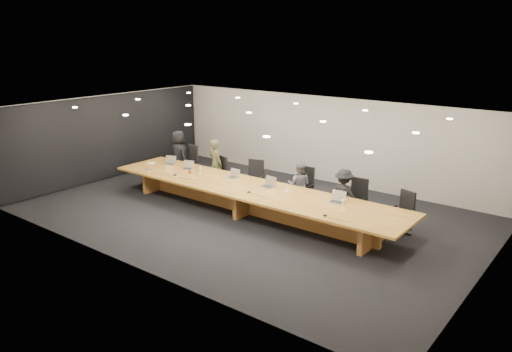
{
  "coord_description": "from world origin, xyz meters",
  "views": [
    {
      "loc": [
        7.99,
        -10.01,
        4.75
      ],
      "look_at": [
        0.0,
        0.3,
        1.0
      ],
      "focal_mm": 35.0,
      "sensor_mm": 36.0,
      "label": 1
    }
  ],
  "objects": [
    {
      "name": "amber_mug",
      "position": [
        -2.24,
        -0.01,
        0.81
      ],
      "size": [
        0.1,
        0.1,
        0.11
      ],
      "primitive_type": "cylinder",
      "rotation": [
        0.0,
        0.0,
        -0.11
      ],
      "color": "brown",
      "rests_on": "conference_table"
    },
    {
      "name": "water_bottle",
      "position": [
        -1.97,
        0.17,
        0.85
      ],
      "size": [
        0.08,
        0.08,
        0.19
      ],
      "primitive_type": "cylinder",
      "rotation": [
        0.0,
        0.0,
        0.31
      ],
      "color": "silver",
      "rests_on": "conference_table"
    },
    {
      "name": "av_box",
      "position": [
        -3.47,
        -0.52,
        0.77
      ],
      "size": [
        0.24,
        0.21,
        0.03
      ],
      "primitive_type": "cube",
      "rotation": [
        0.0,
        0.0,
        -0.36
      ],
      "color": "silver",
      "rests_on": "conference_table"
    },
    {
      "name": "person_c",
      "position": [
        0.79,
        1.24,
        0.66
      ],
      "size": [
        0.78,
        0.7,
        1.32
      ],
      "primitive_type": "imported",
      "rotation": [
        0.0,
        0.0,
        3.52
      ],
      "color": "#545456",
      "rests_on": "ground"
    },
    {
      "name": "chair_left",
      "position": [
        -2.21,
        1.18,
        0.52
      ],
      "size": [
        0.67,
        0.67,
        1.04
      ],
      "primitive_type": null,
      "rotation": [
        0.0,
        0.0,
        -0.32
      ],
      "color": "black",
      "rests_on": "ground"
    },
    {
      "name": "back_wall",
      "position": [
        0.0,
        4.0,
        1.4
      ],
      "size": [
        12.0,
        0.02,
        2.8
      ],
      "primitive_type": "cube",
      "color": "#AFAB9F",
      "rests_on": "ground"
    },
    {
      "name": "laptop_d",
      "position": [
        0.37,
        0.31,
        0.9
      ],
      "size": [
        0.41,
        0.33,
        0.29
      ],
      "primitive_type": null,
      "rotation": [
        0.0,
        0.0,
        -0.17
      ],
      "color": "tan",
      "rests_on": "conference_table"
    },
    {
      "name": "paper_cup_near",
      "position": [
        1.12,
        0.15,
        0.8
      ],
      "size": [
        0.09,
        0.09,
        0.09
      ],
      "primitive_type": "cone",
      "rotation": [
        0.0,
        0.0,
        -0.28
      ],
      "color": "white",
      "rests_on": "conference_table"
    },
    {
      "name": "chair_far_left",
      "position": [
        -3.64,
        1.26,
        0.6
      ],
      "size": [
        0.67,
        0.67,
        1.2
      ],
      "primitive_type": null,
      "rotation": [
        0.0,
        0.0,
        -0.11
      ],
      "color": "black",
      "rests_on": "ground"
    },
    {
      "name": "mic_left",
      "position": [
        -2.46,
        -0.4,
        0.77
      ],
      "size": [
        0.14,
        0.14,
        0.03
      ],
      "primitive_type": "cone",
      "rotation": [
        0.0,
        0.0,
        0.11
      ],
      "color": "black",
      "rests_on": "conference_table"
    },
    {
      "name": "person_a",
      "position": [
        -4.03,
        1.27,
        0.81
      ],
      "size": [
        0.9,
        0.7,
        1.63
      ],
      "primitive_type": "imported",
      "rotation": [
        0.0,
        0.0,
        2.9
      ],
      "color": "black",
      "rests_on": "ground"
    },
    {
      "name": "person_b",
      "position": [
        -2.3,
        1.19,
        0.79
      ],
      "size": [
        0.66,
        0.52,
        1.58
      ],
      "primitive_type": "imported",
      "rotation": [
        0.0,
        0.0,
        2.87
      ],
      "color": "#39391F",
      "rests_on": "ground"
    },
    {
      "name": "lime_gadget",
      "position": [
        -4.11,
        0.09,
        0.78
      ],
      "size": [
        0.18,
        0.13,
        0.02
      ],
      "primitive_type": "cube",
      "rotation": [
        0.0,
        0.0,
        0.29
      ],
      "color": "#68C835",
      "rests_on": "notepad"
    },
    {
      "name": "left_wall_panel",
      "position": [
        -5.94,
        0.0,
        1.37
      ],
      "size": [
        0.08,
        7.84,
        2.74
      ],
      "primitive_type": "cube",
      "color": "black",
      "rests_on": "ground"
    },
    {
      "name": "chair_mid_left",
      "position": [
        -0.78,
        1.19,
        0.57
      ],
      "size": [
        0.73,
        0.73,
        1.14
      ],
      "primitive_type": null,
      "rotation": [
        0.0,
        0.0,
        0.31
      ],
      "color": "black",
      "rests_on": "ground"
    },
    {
      "name": "chair_far_right",
      "position": [
        3.76,
        1.27,
        0.53
      ],
      "size": [
        0.67,
        0.67,
        1.05
      ],
      "primitive_type": null,
      "rotation": [
        0.0,
        0.0,
        -0.31
      ],
      "color": "black",
      "rests_on": "ground"
    },
    {
      "name": "laptop_a",
      "position": [
        -3.51,
        0.35,
        0.89
      ],
      "size": [
        0.41,
        0.36,
        0.27
      ],
      "primitive_type": null,
      "rotation": [
        0.0,
        0.0,
        0.39
      ],
      "color": "tan",
      "rests_on": "conference_table"
    },
    {
      "name": "notepad",
      "position": [
        -4.09,
        0.1,
        0.76
      ],
      "size": [
        0.23,
        0.18,
        0.01
      ],
      "primitive_type": "cube",
      "rotation": [
        0.0,
        0.0,
        -0.03
      ],
      "color": "white",
      "rests_on": "conference_table"
    },
    {
      "name": "conference_table",
      "position": [
        0.0,
        0.0,
        0.52
      ],
      "size": [
        9.0,
        1.8,
        0.75
      ],
      "color": "brown",
      "rests_on": "ground"
    },
    {
      "name": "laptop_c",
      "position": [
        -0.95,
        0.42,
        0.88
      ],
      "size": [
        0.33,
        0.24,
        0.26
      ],
      "primitive_type": null,
      "rotation": [
        0.0,
        0.0,
        -0.01
      ],
      "color": "#B8A78C",
      "rests_on": "conference_table"
    },
    {
      "name": "mic_center",
      "position": [
        0.26,
        -0.35,
        0.77
      ],
      "size": [
        0.15,
        0.15,
        0.03
      ],
      "primitive_type": "cone",
      "rotation": [
        0.0,
        0.0,
        -0.3
      ],
      "color": "black",
      "rests_on": "conference_table"
    },
    {
      "name": "person_d",
      "position": [
        2.24,
        1.13,
        0.69
      ],
      "size": [
        0.9,
        0.52,
        1.39
      ],
      "primitive_type": "imported",
      "rotation": [
        0.0,
        0.0,
        3.14
      ],
      "color": "black",
      "rests_on": "ground"
    },
    {
      "name": "paper_cup_far",
      "position": [
        2.62,
        0.38,
        0.79
      ],
      "size": [
        0.08,
        0.08,
        0.09
      ],
      "primitive_type": "cone",
      "rotation": [
        0.0,
        0.0,
        0.08
      ],
      "color": "white",
      "rests_on": "conference_table"
    },
    {
      "name": "laptop_b",
      "position": [
        -2.66,
        0.3,
        0.88
      ],
      "size": [
        0.39,
        0.33,
        0.26
      ],
      "primitive_type": null,
      "rotation": [
        0.0,
        0.0,
        0.31
      ],
      "color": "tan",
      "rests_on": "conference_table"
    },
    {
      "name": "laptop_e",
      "position": [
        2.48,
        0.31,
        0.9
      ],
      "size": [
        0.39,
        0.29,
        0.29
      ],
      "primitive_type": null,
      "rotation": [
        0.0,
        0.0,
        0.05
      ],
      "color": "#C3B695",
      "rests_on": "conference_table"
    },
    {
      "name": "chair_mid_right",
      "position": [
        0.84,
        1.32,
        0.59
      ],
      "size": [
        0.61,
        0.61,
        1.17
      ],
      "primitive_type": null,
      "rotation": [
        0.0,
        0.0,
        0.01
      ],
      "color": "black",
      "rests_on": "ground"
    },
    {
      "name": "mic_right",
      "position": [
        2.71,
        -0.63,
        0.76
      ],
      "size": [
        0.13,
        0.13,
        0.03
      ],
      "primitive_type": "cone",
      "rotation": [
        0.0,
        0.0,
        -0.15
      ],
      "color": "black",
      "rests_on": "conference_table"
    },
    {
      "name": "chair_right",
      "position": [
        2.48,
        1.33,
        0.56
      ],
      "size": [
        0.57,
        0.57,
        1.13
      ],
      "primitive_type": null,
      "rotation": [
        0.0,
        0.0,
        0.0
      ],
      "color": "black",
      "rests_on": "ground"
    },
    {
      "name": "ground",
      "position": [
        0.0,
        0.0,
        0.0
      ],
      "size": [
        12.0,
        12.0,
        0.0
      ],
      "primitive_type": "plane",
      "color": "black",
      "rests_on": "ground"
    }
  ]
}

